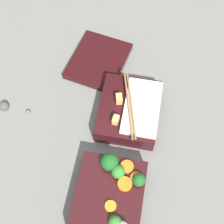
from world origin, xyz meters
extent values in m
plane|color=slate|center=(0.00, 0.00, 0.00)|extent=(3.00, 3.00, 0.00)
cube|color=black|center=(-0.11, 0.00, 0.02)|extent=(0.18, 0.15, 0.05)
sphere|color=#2D7028|center=(-0.06, -0.01, 0.06)|extent=(0.03, 0.03, 0.03)
sphere|color=#19511E|center=(-0.07, -0.06, 0.06)|extent=(0.03, 0.03, 0.03)
sphere|color=#2D7028|center=(-0.16, -0.02, 0.06)|extent=(0.03, 0.03, 0.03)
sphere|color=#19511E|center=(-0.04, 0.01, 0.06)|extent=(0.04, 0.04, 0.04)
cylinder|color=orange|center=(-0.08, -0.03, 0.05)|extent=(0.05, 0.05, 0.01)
cylinder|color=orange|center=(-0.04, -0.03, 0.05)|extent=(0.04, 0.04, 0.01)
cylinder|color=orange|center=(-0.06, -0.05, 0.05)|extent=(0.03, 0.03, 0.01)
cylinder|color=orange|center=(-0.13, -0.01, 0.05)|extent=(0.03, 0.03, 0.01)
cube|color=black|center=(0.12, -0.01, 0.02)|extent=(0.18, 0.15, 0.05)
cube|color=silver|center=(0.12, -0.04, 0.05)|extent=(0.16, 0.09, 0.01)
cube|color=#EAB266|center=(0.07, 0.02, 0.06)|extent=(0.02, 0.02, 0.02)
cube|color=#F4A356|center=(0.13, 0.02, 0.06)|extent=(0.03, 0.02, 0.02)
cylinder|color=olive|center=(0.12, -0.01, 0.06)|extent=(0.19, 0.06, 0.01)
cylinder|color=olive|center=(0.12, -0.01, 0.06)|extent=(0.19, 0.06, 0.01)
cube|color=black|center=(0.28, 0.10, 0.01)|extent=(0.20, 0.18, 0.02)
sphere|color=#595651|center=(0.08, 0.26, 0.00)|extent=(0.01, 0.01, 0.01)
sphere|color=#474442|center=(0.08, 0.32, 0.01)|extent=(0.03, 0.03, 0.03)
camera|label=1|loc=(-0.27, -0.04, 0.74)|focal=50.00mm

